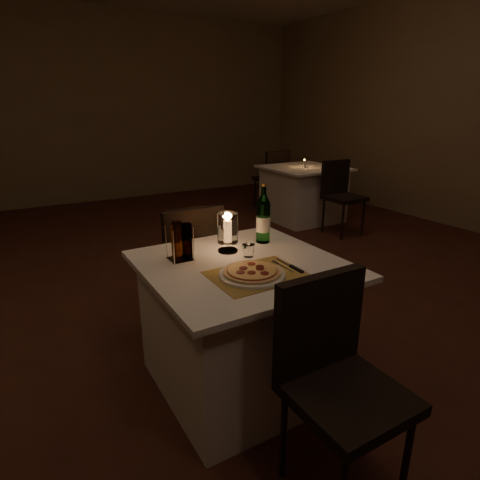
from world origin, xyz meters
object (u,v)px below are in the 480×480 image
main_table (242,324)px  pizza (252,271)px  plate (252,274)px  tumbler (248,250)px  chair_far (189,255)px  water_bottle (263,219)px  hurricane_candle (228,229)px  chair_near (334,365)px  neighbor_table_right (303,193)px

main_table → pizza: pizza is taller
plate → pizza: 0.02m
tumbler → chair_far: bearing=97.0°
main_table → water_bottle: bearing=39.2°
hurricane_candle → pizza: bearing=-100.6°
pizza → water_bottle: 0.54m
tumbler → plate: bearing=-117.9°
main_table → chair_near: bearing=-90.0°
hurricane_candle → neighbor_table_right: size_ratio=0.22×
main_table → plate: plate is taller
pizza → tumbler: tumbler is taller
pizza → water_bottle: size_ratio=0.79×
chair_near → tumbler: bearing=84.2°
water_bottle → neighbor_table_right: water_bottle is taller
main_table → chair_near: chair_near is taller
water_bottle → neighbor_table_right: (2.25, 2.39, -0.51)m
chair_far → plate: 0.92m
pizza → hurricane_candle: (0.07, 0.37, 0.10)m
chair_far → pizza: size_ratio=3.21×
pizza → hurricane_candle: hurricane_candle is taller
pizza → hurricane_candle: bearing=79.4°
chair_near → water_bottle: bearing=73.2°
pizza → tumbler: bearing=62.1°
chair_near → plate: (-0.05, 0.53, 0.20)m
plate → hurricane_candle: hurricane_candle is taller
chair_far → water_bottle: bearing=-59.4°
tumbler → water_bottle: 0.29m
pizza → neighbor_table_right: pizza is taller
hurricane_candle → main_table: bearing=-95.8°
chair_far → neighbor_table_right: size_ratio=0.90×
main_table → hurricane_candle: 0.53m
plate → hurricane_candle: 0.39m
chair_near → pizza: 0.58m
chair_near → chair_far: 1.43m
main_table → hurricane_candle: bearing=84.2°
tumbler → water_bottle: (0.21, 0.17, 0.11)m
main_table → tumbler: 0.41m
chair_near → hurricane_candle: size_ratio=4.02×
plate → pizza: (0.00, -0.00, 0.02)m
plate → hurricane_candle: (0.07, 0.37, 0.12)m
main_table → hurricane_candle: (0.02, 0.19, 0.50)m
plate → water_bottle: size_ratio=0.91×
main_table → plate: size_ratio=3.12×
chair_far → water_bottle: (0.29, -0.48, 0.33)m
main_table → chair_far: (-0.00, 0.71, 0.18)m
chair_near → hurricane_candle: 0.96m
chair_far → plate: (-0.05, -0.89, 0.20)m
chair_near → chair_far: same height
chair_far → hurricane_candle: hurricane_candle is taller
chair_near → water_bottle: size_ratio=2.55×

